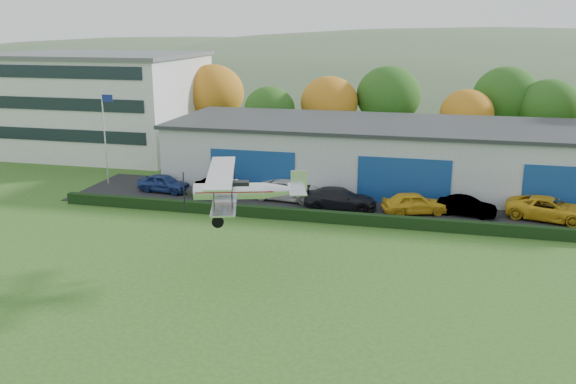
% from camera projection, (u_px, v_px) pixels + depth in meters
% --- Properties ---
extents(ground, '(300.00, 300.00, 0.00)m').
position_uv_depth(ground, '(258.00, 332.00, 27.48)').
color(ground, '#2E591C').
rests_on(ground, ground).
extents(apron, '(48.00, 9.00, 0.05)m').
position_uv_depth(apron, '(375.00, 205.00, 46.44)').
color(apron, black).
rests_on(apron, ground).
extents(hedge, '(46.00, 0.60, 0.80)m').
position_uv_depth(hedge, '(368.00, 220.00, 41.85)').
color(hedge, black).
rests_on(hedge, ground).
extents(hangar, '(40.60, 12.60, 5.30)m').
position_uv_depth(hangar, '(408.00, 154.00, 51.81)').
color(hangar, '#B2B7BC').
rests_on(hangar, ground).
extents(office_block, '(20.60, 15.60, 10.40)m').
position_uv_depth(office_block, '(100.00, 103.00, 65.32)').
color(office_block, silver).
rests_on(office_block, ground).
extents(flagpole, '(1.05, 0.10, 8.00)m').
position_uv_depth(flagpole, '(105.00, 129.00, 51.39)').
color(flagpole, silver).
rests_on(flagpole, ground).
extents(tree_belt, '(75.70, 13.22, 10.12)m').
position_uv_depth(tree_belt, '(376.00, 101.00, 63.82)').
color(tree_belt, '#3D2614').
rests_on(tree_belt, ground).
extents(distant_hills, '(430.00, 196.00, 56.00)m').
position_uv_depth(distant_hills, '(393.00, 126.00, 163.00)').
color(distant_hills, '#4C6642').
rests_on(distant_hills, ground).
extents(car_0, '(4.47, 2.15, 1.47)m').
position_uv_depth(car_0, '(164.00, 183.00, 49.96)').
color(car_0, navy).
rests_on(car_0, apron).
extents(car_1, '(4.85, 3.13, 1.51)m').
position_uv_depth(car_1, '(224.00, 187.00, 48.76)').
color(car_1, gray).
rests_on(car_1, apron).
extents(car_2, '(5.67, 3.09, 1.51)m').
position_uv_depth(car_2, '(289.00, 190.00, 47.75)').
color(car_2, silver).
rests_on(car_2, apron).
extents(car_3, '(5.57, 2.67, 1.56)m').
position_uv_depth(car_3, '(340.00, 198.00, 45.40)').
color(car_3, black).
rests_on(car_3, apron).
extents(car_4, '(4.99, 3.23, 1.58)m').
position_uv_depth(car_4, '(415.00, 203.00, 44.22)').
color(car_4, gold).
rests_on(car_4, apron).
extents(car_5, '(4.30, 2.10, 1.36)m').
position_uv_depth(car_5, '(467.00, 206.00, 43.81)').
color(car_5, gray).
rests_on(car_5, apron).
extents(car_6, '(6.24, 4.03, 1.60)m').
position_uv_depth(car_6, '(549.00, 209.00, 42.79)').
color(car_6, gold).
rests_on(car_6, apron).
extents(biplane, '(6.80, 7.69, 2.88)m').
position_uv_depth(biplane, '(240.00, 189.00, 33.24)').
color(biplane, silver).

